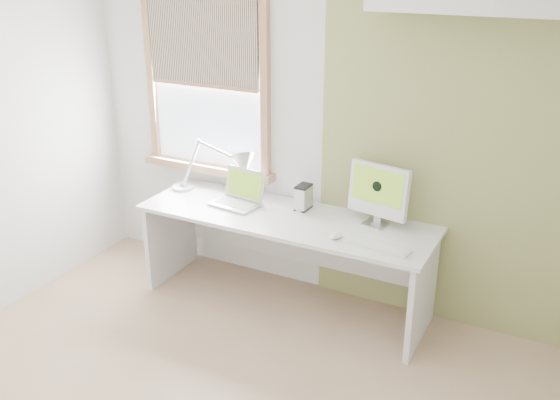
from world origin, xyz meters
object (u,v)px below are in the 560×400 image
Objects in this scene: laptop at (240,196)px; imac at (379,192)px; external_drive at (303,197)px; desk at (289,237)px; desk_lamp at (232,167)px.

imac is at bearing 6.03° from laptop.
laptop is at bearing -165.53° from external_drive.
laptop is 1.08m from imac.
laptop is 0.50m from external_drive.
desk is 4.84× the size of imac.
desk_lamp reaches higher than external_drive.
imac is (0.58, -0.01, 0.15)m from external_drive.
external_drive is (0.48, 0.12, 0.03)m from laptop.
desk is 0.49m from laptop.
desk_lamp is at bearing 177.13° from external_drive.
desk_lamp reaches higher than desk.
laptop is at bearing 179.90° from desk.
laptop is at bearing -44.64° from desk_lamp.
external_drive is at bearing 14.47° from laptop.
desk is at bearing -0.10° from laptop.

